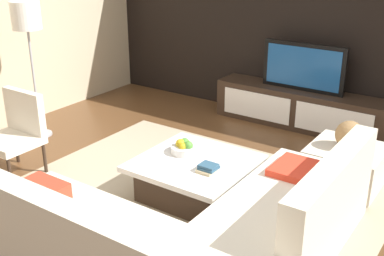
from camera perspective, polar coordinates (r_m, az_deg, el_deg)
The scene contains 13 objects.
ground_plane at distance 4.57m, azimuth 0.65°, elevation -8.96°, with size 14.00×14.00×0.00m, color brown.
feature_wall_back at distance 6.42m, azimuth 14.58°, elevation 12.75°, with size 6.40×0.12×2.80m, color black.
area_rug at distance 4.61m, azimuth -0.40°, elevation -8.55°, with size 3.42×2.78×0.01m, color tan.
media_console at distance 6.42m, azimuth 12.66°, elevation 2.29°, with size 2.26×0.47×0.50m.
television at distance 6.26m, azimuth 13.07°, elevation 7.06°, with size 1.08×0.06×0.60m.
sectional_couch at distance 3.59m, azimuth 0.09°, elevation -12.95°, with size 2.30×2.44×0.83m.
coffee_table at distance 4.59m, azimuth 0.31°, elevation -5.91°, with size 1.03×1.01×0.38m.
accent_chair_near at distance 5.28m, azimuth -20.04°, elevation -0.06°, with size 0.55×0.51×0.87m.
floor_lamp at distance 5.99m, azimuth -18.99°, elevation 11.66°, with size 0.34×0.34×1.65m.
ottoman at distance 5.06m, azimuth 17.72°, elevation -4.29°, with size 0.70×0.70×0.40m, color beige.
fruit_bowl at distance 4.66m, azimuth -0.86°, elevation -2.31°, with size 0.28×0.28×0.14m.
decorative_ball at distance 4.93m, azimuth 18.17°, elevation -0.76°, with size 0.28×0.28×0.28m, color #997247.
book_stack at distance 4.30m, azimuth 1.89°, elevation -4.79°, with size 0.16×0.16×0.07m.
Camera 1 is at (2.17, -3.27, 2.34)m, focal length 44.98 mm.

